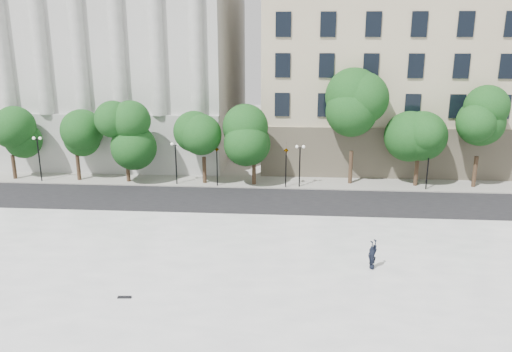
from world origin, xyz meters
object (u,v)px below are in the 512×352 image
at_px(traffic_light_east, 286,148).
at_px(person_lying, 372,265).
at_px(traffic_light_west, 217,147).
at_px(skateboard, 124,297).

distance_m(traffic_light_east, person_lying, 17.89).
distance_m(traffic_light_west, skateboard, 21.42).
relative_size(traffic_light_east, person_lying, 2.43).
distance_m(traffic_light_east, skateboard, 22.74).
height_order(traffic_light_west, skateboard, traffic_light_west).
bearing_deg(traffic_light_east, traffic_light_west, 180.00).
height_order(traffic_light_east, person_lying, traffic_light_east).
relative_size(traffic_light_west, person_lying, 2.43).
height_order(traffic_light_east, skateboard, traffic_light_east).
distance_m(traffic_light_west, traffic_light_east, 6.22).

